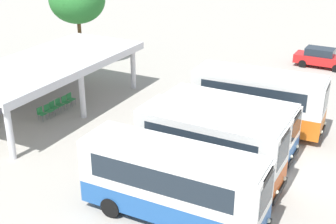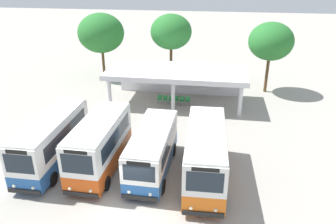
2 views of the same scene
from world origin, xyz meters
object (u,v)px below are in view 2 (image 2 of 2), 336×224
city_bus_middle_cream (153,149)px  city_bus_fourth_amber (205,154)px  city_bus_second_in_row (100,144)px  waiting_chair_end_by_column (160,98)px  waiting_chair_second_from_end (165,99)px  waiting_chair_fifth_seat (182,100)px  waiting_chair_far_end_seat (188,100)px  city_bus_nearest_orange (52,139)px  waiting_chair_middle_seat (171,99)px  waiting_chair_fourth_seat (176,99)px

city_bus_middle_cream → city_bus_fourth_amber: bearing=-8.3°
city_bus_second_in_row → waiting_chair_end_by_column: size_ratio=8.10×
waiting_chair_second_from_end → waiting_chair_fifth_seat: same height
waiting_chair_far_end_seat → city_bus_fourth_amber: bearing=-79.5°
city_bus_fourth_amber → waiting_chair_end_by_column: size_ratio=9.01×
city_bus_nearest_orange → city_bus_fourth_amber: city_bus_fourth_amber is taller
waiting_chair_far_end_seat → city_bus_nearest_orange: bearing=-124.3°
waiting_chair_far_end_seat → city_bus_middle_cream: bearing=-95.8°
waiting_chair_end_by_column → waiting_chair_far_end_seat: size_ratio=1.00×
city_bus_fourth_amber → waiting_chair_middle_seat: 12.85m
waiting_chair_fifth_seat → city_bus_middle_cream: bearing=-93.0°
city_bus_middle_cream → waiting_chair_fifth_seat: size_ratio=8.34×
city_bus_second_in_row → waiting_chair_end_by_column: bearing=81.4°
city_bus_second_in_row → waiting_chair_fifth_seat: size_ratio=8.10×
waiting_chair_fourth_seat → waiting_chair_fifth_seat: size_ratio=1.00×
city_bus_second_in_row → waiting_chair_far_end_seat: bearing=68.9°
waiting_chair_middle_seat → waiting_chair_fifth_seat: bearing=-3.0°
waiting_chair_fifth_seat → waiting_chair_far_end_seat: (0.56, 0.03, 0.00)m
waiting_chair_second_from_end → waiting_chair_fourth_seat: 1.12m
waiting_chair_fourth_seat → city_bus_fourth_amber: bearing=-74.5°
city_bus_second_in_row → city_bus_nearest_orange: bearing=176.7°
city_bus_nearest_orange → waiting_chair_fourth_seat: city_bus_nearest_orange is taller
waiting_chair_end_by_column → waiting_chair_fourth_seat: bearing=-0.5°
waiting_chair_middle_seat → waiting_chair_second_from_end: bearing=-174.7°
waiting_chair_end_by_column → city_bus_fourth_amber: bearing=-67.5°
city_bus_second_in_row → waiting_chair_end_by_column: (1.81, 11.99, -1.41)m
waiting_chair_second_from_end → waiting_chair_fourth_seat: same height
waiting_chair_middle_seat → city_bus_fourth_amber: bearing=-72.1°
waiting_chair_end_by_column → waiting_chair_second_from_end: 0.56m
city_bus_second_in_row → waiting_chair_fifth_seat: bearing=71.3°
city_bus_fourth_amber → waiting_chair_middle_seat: bearing=107.9°
waiting_chair_middle_seat → waiting_chair_fourth_seat: (0.56, 0.00, 0.00)m
waiting_chair_fifth_seat → city_bus_second_in_row: bearing=-108.7°
city_bus_middle_cream → waiting_chair_middle_seat: 11.73m
city_bus_nearest_orange → waiting_chair_fifth_seat: bearing=57.5°
city_bus_nearest_orange → waiting_chair_second_from_end: size_ratio=9.12×
city_bus_fourth_amber → city_bus_nearest_orange: bearing=177.8°
waiting_chair_middle_seat → waiting_chair_far_end_seat: same height
city_bus_second_in_row → city_bus_fourth_amber: 6.85m
city_bus_second_in_row → city_bus_fourth_amber: size_ratio=0.90×
waiting_chair_fifth_seat → waiting_chair_far_end_seat: same height
waiting_chair_fifth_seat → waiting_chair_far_end_seat: bearing=3.1°
waiting_chair_middle_seat → waiting_chair_fifth_seat: 1.12m
waiting_chair_second_from_end → waiting_chair_end_by_column: bearing=172.9°
city_bus_second_in_row → waiting_chair_second_from_end: 12.23m
city_bus_middle_cream → waiting_chair_fifth_seat: (0.61, 11.60, -1.15)m
city_bus_fourth_amber → waiting_chair_far_end_seat: 12.42m
waiting_chair_second_from_end → waiting_chair_far_end_seat: size_ratio=1.00×
waiting_chair_fourth_seat → waiting_chair_fifth_seat: same height
city_bus_nearest_orange → city_bus_middle_cream: 6.85m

